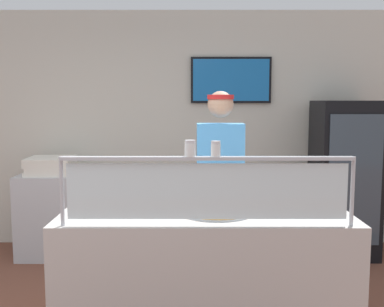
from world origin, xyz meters
name	(u,v)px	position (x,y,z in m)	size (l,w,h in m)	color
ground_plane	(205,307)	(0.95, 1.00, 0.00)	(12.00, 12.00, 0.00)	brown
shop_rear_unit	(202,129)	(0.96, 2.75, 1.36)	(6.30, 0.13, 2.70)	beige
serving_counter	(207,281)	(0.95, 0.39, 0.47)	(1.90, 0.78, 0.95)	#BCB7B2
sneeze_guard	(209,182)	(0.95, 0.06, 1.21)	(1.73, 0.06, 0.41)	#B2B5BC
pizza_tray	(219,210)	(1.03, 0.37, 0.97)	(0.49, 0.49, 0.04)	#9EA0A8
pizza_server	(215,208)	(1.00, 0.35, 0.99)	(0.07, 0.28, 0.01)	#ADAFB7
parmesan_shaker	(192,149)	(0.85, 0.06, 1.40)	(0.06, 0.06, 0.10)	white
pepper_flake_shaker	(218,150)	(1.00, 0.06, 1.40)	(0.06, 0.06, 0.09)	white
worker_figure	(222,184)	(1.10, 1.11, 1.01)	(0.41, 0.50, 1.76)	#23232D
drink_fridge	(347,179)	(2.52, 2.31, 0.84)	(0.64, 0.64, 1.68)	black
prep_shelf	(56,215)	(-0.64, 2.27, 0.45)	(0.70, 0.55, 0.90)	#B7BABF
pizza_box_stack	(54,166)	(-0.64, 2.27, 0.99)	(0.50, 0.49, 0.18)	silver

